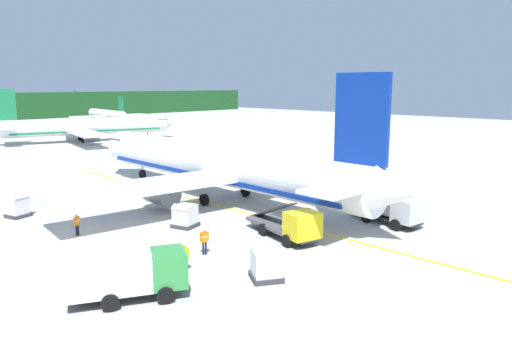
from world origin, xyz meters
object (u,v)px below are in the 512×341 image
(airliner_foreground, at_px, (219,165))
(airliner_distant, at_px, (72,107))
(airliner_far_taxiway, at_px, (107,114))
(cargo_container_far, at_px, (185,216))
(service_truck_pushback, at_px, (291,225))
(cargo_container_mid, at_px, (267,265))
(crew_loader_left, at_px, (153,192))
(crew_marshaller, at_px, (77,223))
(crew_loader_right, at_px, (185,255))
(cargo_container_near, at_px, (18,206))
(airliner_mid_apron, at_px, (85,127))
(service_truck_catering, at_px, (386,206))
(service_truck_baggage, at_px, (126,272))
(crew_supervisor, at_px, (204,239))

(airliner_foreground, bearing_deg, airliner_distant, 69.74)
(airliner_far_taxiway, distance_m, cargo_container_far, 116.14)
(service_truck_pushback, height_order, cargo_container_mid, service_truck_pushback)
(cargo_container_mid, bearing_deg, crew_loader_left, 73.57)
(crew_marshaller, bearing_deg, airliner_foreground, 3.48)
(crew_loader_left, bearing_deg, crew_loader_right, -118.10)
(cargo_container_near, xyz_separation_m, cargo_container_mid, (4.93, -24.11, -0.13))
(cargo_container_mid, relative_size, crew_loader_right, 1.39)
(airliner_foreground, distance_m, crew_loader_right, 18.45)
(airliner_mid_apron, height_order, crew_loader_right, airliner_mid_apron)
(service_truck_catering, distance_m, cargo_container_mid, 15.09)
(service_truck_baggage, relative_size, crew_supervisor, 3.59)
(airliner_mid_apron, bearing_deg, crew_marshaller, -117.28)
(crew_marshaller, relative_size, crew_supervisor, 0.91)
(airliner_mid_apron, bearing_deg, cargo_container_mid, -109.28)
(crew_marshaller, xyz_separation_m, crew_supervisor, (3.92, -9.97, 0.10))
(airliner_distant, relative_size, service_truck_pushback, 4.13)
(airliner_distant, height_order, crew_marshaller, airliner_distant)
(service_truck_baggage, xyz_separation_m, cargo_container_far, (10.13, 8.18, -0.62))
(cargo_container_mid, height_order, crew_loader_left, cargo_container_mid)
(airliner_mid_apron, relative_size, cargo_container_mid, 14.56)
(cargo_container_near, bearing_deg, airliner_mid_apron, 57.72)
(airliner_far_taxiway, height_order, crew_loader_right, airliner_far_taxiway)
(service_truck_pushback, bearing_deg, crew_loader_left, 91.33)
(airliner_foreground, height_order, crew_marshaller, airliner_foreground)
(cargo_container_far, xyz_separation_m, crew_loader_left, (2.84, 8.54, 0.12))
(service_truck_baggage, relative_size, service_truck_pushback, 0.86)
(crew_loader_right, bearing_deg, airliner_far_taxiway, 63.05)
(airliner_mid_apron, distance_m, service_truck_baggage, 75.28)
(service_truck_baggage, distance_m, crew_supervisor, 7.53)
(airliner_far_taxiway, distance_m, airliner_distant, 47.56)
(service_truck_baggage, height_order, service_truck_catering, service_truck_baggage)
(cargo_container_far, bearing_deg, airliner_mid_apron, 69.91)
(cargo_container_mid, bearing_deg, crew_supervisor, 88.53)
(cargo_container_near, distance_m, cargo_container_mid, 24.61)
(crew_marshaller, relative_size, crew_loader_right, 0.94)
(cargo_container_near, bearing_deg, service_truck_pushback, -61.40)
(airliner_far_taxiway, height_order, crew_marshaller, airliner_far_taxiway)
(airliner_foreground, bearing_deg, crew_loader_left, 145.51)
(service_truck_pushback, bearing_deg, service_truck_baggage, -179.96)
(airliner_far_taxiway, xyz_separation_m, crew_loader_right, (-56.71, -111.51, -1.21))
(service_truck_baggage, bearing_deg, crew_loader_right, 11.72)
(airliner_foreground, distance_m, cargo_container_near, 17.91)
(airliner_distant, relative_size, crew_loader_left, 17.77)
(airliner_distant, distance_m, crew_loader_left, 153.84)
(airliner_mid_apron, relative_size, crew_marshaller, 21.63)
(airliner_foreground, bearing_deg, service_truck_catering, -76.10)
(crew_loader_right, bearing_deg, crew_supervisor, 26.82)
(airliner_foreground, relative_size, crew_supervisor, 23.52)
(airliner_foreground, bearing_deg, cargo_container_far, -148.28)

